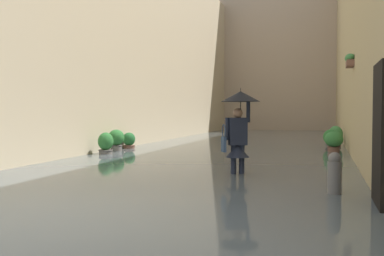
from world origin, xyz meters
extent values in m
plane|color=slate|center=(0.00, -13.41, 0.00)|extent=(67.03, 67.03, 0.00)
cube|color=#515B60|center=(0.00, -13.41, 0.08)|extent=(8.57, 32.81, 0.17)
cube|color=tan|center=(-4.79, -13.41, 5.33)|extent=(1.80, 30.81, 10.65)
cube|color=black|center=(-3.87, -2.23, 1.10)|extent=(0.08, 1.10, 2.20)
cube|color=brown|center=(-3.79, -8.52, 2.83)|extent=(0.20, 0.70, 0.18)
ellipsoid|color=#428947|center=(-3.79, -8.52, 2.99)|extent=(0.28, 0.76, 0.24)
cube|color=beige|center=(4.79, -13.41, 4.57)|extent=(1.80, 30.81, 9.14)
cube|color=tan|center=(0.00, -27.71, 6.58)|extent=(11.37, 1.80, 13.16)
cube|color=black|center=(-1.26, -4.69, 0.05)|extent=(0.20, 0.26, 0.10)
cylinder|color=#1E2333|center=(-1.26, -4.69, 0.44)|extent=(0.16, 0.16, 0.68)
cube|color=black|center=(-1.42, -4.77, 0.05)|extent=(0.20, 0.26, 0.10)
cylinder|color=#1E2333|center=(-1.42, -4.77, 0.44)|extent=(0.16, 0.16, 0.68)
cube|color=#1E2333|center=(-1.34, -4.73, 1.07)|extent=(0.44, 0.36, 0.59)
cone|color=#1E2333|center=(-1.34, -4.73, 0.66)|extent=(0.66, 0.66, 0.28)
sphere|color=#8C664C|center=(-1.34, -4.73, 1.47)|extent=(0.21, 0.21, 0.21)
cylinder|color=#1E2333|center=(-1.55, -4.83, 1.49)|extent=(0.11, 0.11, 0.44)
cylinder|color=#1E2333|center=(-1.13, -4.64, 1.13)|extent=(0.11, 0.11, 0.48)
cylinder|color=black|center=(-1.40, -4.76, 1.59)|extent=(0.02, 0.02, 0.45)
cone|color=black|center=(-1.40, -4.76, 1.82)|extent=(0.84, 0.84, 0.22)
cylinder|color=black|center=(-1.40, -4.76, 1.96)|extent=(0.01, 0.01, 0.08)
cube|color=#334766|center=(-1.07, -4.58, 0.80)|extent=(0.17, 0.28, 0.32)
torus|color=#334766|center=(-1.07, -4.58, 1.08)|extent=(0.14, 0.28, 0.30)
cylinder|color=brown|center=(-3.43, -10.59, 0.16)|extent=(0.38, 0.38, 0.32)
torus|color=brown|center=(-3.43, -10.59, 0.32)|extent=(0.42, 0.42, 0.04)
ellipsoid|color=#387F3D|center=(-3.43, -10.59, 0.58)|extent=(0.60, 0.60, 0.52)
cylinder|color=brown|center=(3.63, -9.93, 0.13)|extent=(0.41, 0.41, 0.26)
torus|color=brown|center=(3.63, -9.93, 0.26)|extent=(0.45, 0.45, 0.04)
ellipsoid|color=#23602D|center=(3.63, -9.93, 0.50)|extent=(0.45, 0.45, 0.48)
cylinder|color=brown|center=(-3.56, -13.52, 0.15)|extent=(0.40, 0.40, 0.29)
torus|color=brown|center=(-3.56, -13.52, 0.29)|extent=(0.43, 0.43, 0.04)
ellipsoid|color=#428947|center=(-3.56, -13.52, 0.61)|extent=(0.55, 0.55, 0.64)
cylinder|color=#66605B|center=(-3.35, -12.43, 0.14)|extent=(0.36, 0.36, 0.27)
torus|color=#56524E|center=(-3.35, -12.43, 0.27)|extent=(0.39, 0.39, 0.04)
ellipsoid|color=#2D7033|center=(-3.35, -12.43, 0.55)|extent=(0.54, 0.54, 0.56)
cylinder|color=#66605B|center=(3.57, -8.80, 0.18)|extent=(0.38, 0.38, 0.35)
torus|color=#56524E|center=(3.57, -8.80, 0.35)|extent=(0.41, 0.41, 0.04)
ellipsoid|color=#2D7033|center=(3.57, -8.80, 0.62)|extent=(0.54, 0.54, 0.54)
cylinder|color=#66605B|center=(3.43, -7.79, 0.14)|extent=(0.42, 0.42, 0.28)
torus|color=#56524E|center=(3.43, -7.79, 0.28)|extent=(0.46, 0.46, 0.04)
ellipsoid|color=#2D7033|center=(3.43, -7.79, 0.56)|extent=(0.48, 0.48, 0.56)
cylinder|color=slate|center=(-3.28, -2.95, 0.35)|extent=(0.23, 0.23, 0.69)
sphere|color=slate|center=(-3.28, -2.95, 0.74)|extent=(0.20, 0.20, 0.20)
camera|label=1|loc=(-3.11, 4.49, 1.51)|focal=40.91mm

